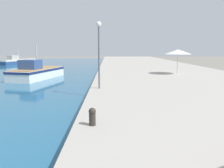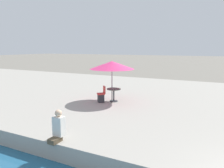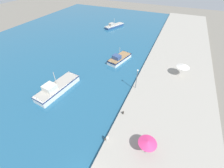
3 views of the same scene
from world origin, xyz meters
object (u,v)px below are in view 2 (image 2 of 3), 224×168
object	(u,v)px
cafe_chair_left	(101,96)
person_at_quay	(58,127)
cafe_umbrella_pink	(112,65)
cafe_table	(114,92)

from	to	relation	value
cafe_chair_left	person_at_quay	world-z (taller)	person_at_quay
cafe_umbrella_pink	cafe_table	world-z (taller)	cafe_umbrella_pink
cafe_umbrella_pink	cafe_chair_left	size ratio (longest dim) A/B	2.76
cafe_umbrella_pink	cafe_table	size ratio (longest dim) A/B	3.14
cafe_umbrella_pink	person_at_quay	distance (m)	5.87
cafe_umbrella_pink	person_at_quay	xyz separation A→B (m)	(-5.58, -0.84, -1.61)
cafe_umbrella_pink	cafe_table	bearing A→B (deg)	-86.93
cafe_table	person_at_quay	distance (m)	5.64
cafe_umbrella_pink	cafe_chair_left	xyz separation A→B (m)	(-0.46, 0.44, -1.74)
cafe_table	person_at_quay	size ratio (longest dim) A/B	0.77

